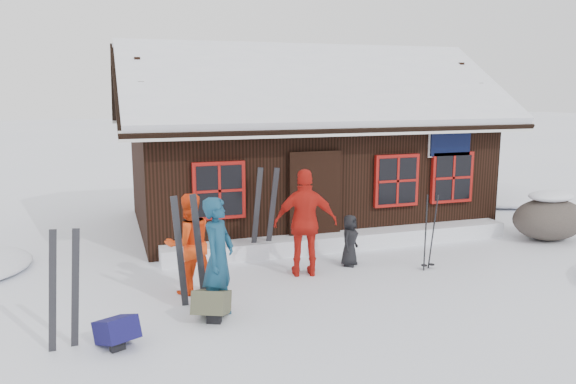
# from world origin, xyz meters

# --- Properties ---
(ground) EXTENTS (120.00, 120.00, 0.00)m
(ground) POSITION_xyz_m (0.00, 0.00, 0.00)
(ground) COLOR white
(ground) RESTS_ON ground
(mountain_hut) EXTENTS (8.90, 6.09, 4.42)m
(mountain_hut) POSITION_xyz_m (1.50, 4.98, 1.58)
(mountain_hut) COLOR black
(mountain_hut) RESTS_ON ground
(snow_drift) EXTENTS (7.60, 0.60, 0.35)m
(snow_drift) POSITION_xyz_m (1.50, 2.25, 0.17)
(snow_drift) COLOR white
(snow_drift) RESTS_ON ground
(snow_mounds) EXTENTS (20.60, 13.20, 0.48)m
(snow_mounds) POSITION_xyz_m (1.65, 1.86, 0.00)
(snow_mounds) COLOR white
(snow_mounds) RESTS_ON ground
(skier_teal) EXTENTS (0.72, 0.78, 1.79)m
(skier_teal) POSITION_xyz_m (-1.70, -0.51, 0.90)
(skier_teal) COLOR navy
(skier_teal) RESTS_ON ground
(skier_orange_left) EXTENTS (0.93, 0.80, 1.66)m
(skier_orange_left) POSITION_xyz_m (-1.96, 0.64, 0.83)
(skier_orange_left) COLOR #F74311
(skier_orange_left) RESTS_ON ground
(skier_orange_right) EXTENTS (1.21, 0.71, 1.93)m
(skier_orange_right) POSITION_xyz_m (0.14, 0.87, 0.96)
(skier_orange_right) COLOR red
(skier_orange_right) RESTS_ON ground
(skier_crouched) EXTENTS (0.56, 0.56, 0.98)m
(skier_crouched) POSITION_xyz_m (1.12, 1.14, 0.49)
(skier_crouched) COLOR black
(skier_crouched) RESTS_ON ground
(boulder) EXTENTS (1.68, 1.26, 0.98)m
(boulder) POSITION_xyz_m (6.11, 1.48, 0.50)
(boulder) COLOR #554B44
(boulder) RESTS_ON ground
(ski_pair_left) EXTENTS (0.48, 0.11, 1.64)m
(ski_pair_left) POSITION_xyz_m (-3.77, -0.91, 0.77)
(ski_pair_left) COLOR black
(ski_pair_left) RESTS_ON ground
(ski_pair_mid) EXTENTS (0.53, 0.10, 1.80)m
(ski_pair_mid) POSITION_xyz_m (-2.04, 0.06, 0.85)
(ski_pair_mid) COLOR black
(ski_pair_mid) RESTS_ON ground
(ski_pair_right) EXTENTS (0.61, 0.17, 1.86)m
(ski_pair_right) POSITION_xyz_m (-0.28, 2.12, 0.88)
(ski_pair_right) COLOR black
(ski_pair_right) RESTS_ON ground
(ski_poles) EXTENTS (0.26, 0.13, 1.45)m
(ski_poles) POSITION_xyz_m (2.42, 0.47, 0.69)
(ski_poles) COLOR black
(ski_poles) RESTS_ON ground
(backpack_blue) EXTENTS (0.61, 0.68, 0.30)m
(backpack_blue) POSITION_xyz_m (-3.17, -1.06, 0.15)
(backpack_blue) COLOR #131048
(backpack_blue) RESTS_ON ground
(backpack_olive) EXTENTS (0.67, 0.75, 0.34)m
(backpack_olive) POSITION_xyz_m (-1.83, -0.56, 0.17)
(backpack_olive) COLOR #4A4B35
(backpack_olive) RESTS_ON ground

